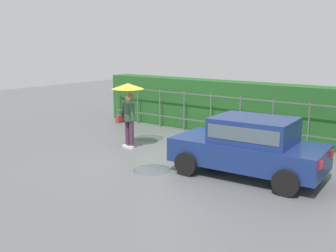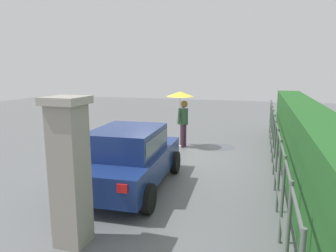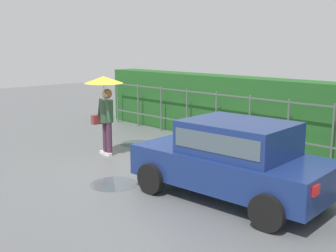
% 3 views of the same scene
% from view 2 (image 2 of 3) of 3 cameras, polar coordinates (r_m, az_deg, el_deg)
% --- Properties ---
extents(ground_plane, '(40.00, 40.00, 0.00)m').
position_cam_2_polar(ground_plane, '(9.87, -1.01, -6.11)').
color(ground_plane, slate).
extents(car, '(3.82, 2.05, 1.48)m').
position_cam_2_polar(car, '(7.35, -7.27, -5.49)').
color(car, navy).
rests_on(car, ground).
extents(pedestrian, '(0.99, 0.99, 2.05)m').
position_cam_2_polar(pedestrian, '(11.08, 2.60, 3.63)').
color(pedestrian, '#47283D').
rests_on(pedestrian, ground).
extents(gate_pillar, '(0.60, 0.60, 2.42)m').
position_cam_2_polar(gate_pillar, '(5.09, -17.94, -8.05)').
color(gate_pillar, gray).
rests_on(gate_pillar, ground).
extents(fence_section, '(11.72, 0.05, 1.50)m').
position_cam_2_polar(fence_section, '(8.66, 19.45, -3.42)').
color(fence_section, '#59605B').
rests_on(fence_section, ground).
extents(hedge_row, '(12.67, 0.90, 1.90)m').
position_cam_2_polar(hedge_row, '(8.70, 24.27, -2.85)').
color(hedge_row, '#235B23').
rests_on(hedge_row, ground).
extents(puddle_near, '(1.01, 1.01, 0.00)m').
position_cam_2_polar(puddle_near, '(9.94, -7.67, -6.07)').
color(puddle_near, '#4C545B').
rests_on(puddle_near, ground).
extents(puddle_far, '(1.05, 1.05, 0.00)m').
position_cam_2_polar(puddle_far, '(11.45, 9.84, -3.92)').
color(puddle_far, '#4C545B').
rests_on(puddle_far, ground).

